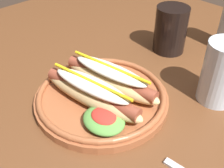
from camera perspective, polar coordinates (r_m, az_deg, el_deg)
dining_table at (r=0.67m, az=10.02°, el=-7.11°), size 1.37×1.06×0.74m
hot_dog_plate at (r=0.56m, az=-2.17°, el=-1.87°), size 0.27×0.27×0.08m
soda_cup at (r=0.74m, az=11.98°, el=10.93°), size 0.08×0.08×0.12m
water_cup at (r=0.59m, az=21.66°, el=2.16°), size 0.08×0.08×0.13m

